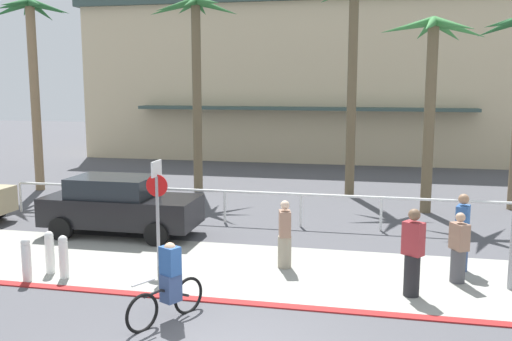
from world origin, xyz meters
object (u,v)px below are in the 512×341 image
(palm_tree_1, at_px, (196,45))
(pedestrian_2, at_px, (413,256))
(palm_tree_2, at_px, (352,41))
(pedestrian_0, at_px, (462,235))
(palm_tree_0, at_px, (32,46))
(cyclist_black_0, at_px, (169,284))
(pedestrian_1, at_px, (285,237))
(palm_tree_3, at_px, (432,65))
(bollard_0, at_px, (26,259))
(car_black_1, at_px, (120,205))
(stop_sign_bike_lane, at_px, (157,198))
(bollard_1, at_px, (64,257))
(pedestrian_3, at_px, (459,251))
(bollard_2, at_px, (50,252))

(palm_tree_1, distance_m, pedestrian_2, 13.58)
(palm_tree_2, height_order, pedestrian_0, palm_tree_2)
(palm_tree_0, height_order, palm_tree_1, palm_tree_0)
(cyclist_black_0, bearing_deg, palm_tree_0, 131.39)
(palm_tree_0, height_order, pedestrian_1, palm_tree_0)
(palm_tree_0, xyz_separation_m, palm_tree_3, (15.08, -0.90, -0.84))
(bollard_0, distance_m, car_black_1, 4.10)
(stop_sign_bike_lane, xyz_separation_m, pedestrian_1, (2.91, 0.60, -0.93))
(palm_tree_2, distance_m, car_black_1, 10.73)
(palm_tree_0, height_order, palm_tree_3, palm_tree_0)
(bollard_1, bearing_deg, pedestrian_3, 10.40)
(bollard_1, bearing_deg, bollard_2, 152.71)
(car_black_1, xyz_separation_m, pedestrian_2, (7.93, -3.20, -0.01))
(bollard_0, height_order, pedestrian_1, pedestrian_1)
(bollard_1, relative_size, pedestrian_2, 0.54)
(pedestrian_1, bearing_deg, pedestrian_3, -2.83)
(palm_tree_2, distance_m, pedestrian_0, 10.39)
(bollard_0, relative_size, pedestrian_1, 0.61)
(bollard_2, distance_m, palm_tree_3, 12.95)
(bollard_2, relative_size, car_black_1, 0.23)
(stop_sign_bike_lane, relative_size, pedestrian_1, 1.57)
(bollard_1, xyz_separation_m, bollard_2, (-0.50, 0.26, 0.00))
(bollard_0, distance_m, pedestrian_1, 5.79)
(palm_tree_0, relative_size, palm_tree_2, 0.95)
(pedestrian_0, distance_m, pedestrian_1, 4.08)
(bollard_1, distance_m, pedestrian_2, 7.54)
(stop_sign_bike_lane, bearing_deg, cyclist_black_0, -64.74)
(car_black_1, relative_size, cyclist_black_0, 2.70)
(palm_tree_1, distance_m, pedestrian_1, 11.24)
(bollard_2, xyz_separation_m, pedestrian_3, (9.05, 1.31, 0.20))
(cyclist_black_0, distance_m, pedestrian_0, 6.91)
(cyclist_black_0, bearing_deg, bollard_0, 161.48)
(bollard_0, distance_m, palm_tree_0, 12.62)
(bollard_0, bearing_deg, pedestrian_0, 16.27)
(bollard_2, relative_size, pedestrian_2, 0.54)
(cyclist_black_0, relative_size, pedestrian_2, 0.89)
(bollard_0, xyz_separation_m, palm_tree_3, (9.10, 8.91, 4.40))
(stop_sign_bike_lane, relative_size, cyclist_black_0, 1.57)
(palm_tree_0, distance_m, palm_tree_3, 15.13)
(car_black_1, distance_m, pedestrian_3, 9.22)
(bollard_1, bearing_deg, bollard_0, -153.40)
(palm_tree_2, distance_m, palm_tree_3, 3.76)
(palm_tree_3, bearing_deg, pedestrian_3, -88.86)
(palm_tree_2, height_order, car_black_1, palm_tree_2)
(stop_sign_bike_lane, bearing_deg, pedestrian_1, 11.55)
(car_black_1, bearing_deg, pedestrian_2, -22.00)
(stop_sign_bike_lane, height_order, palm_tree_1, palm_tree_1)
(pedestrian_1, bearing_deg, cyclist_black_0, -115.40)
(palm_tree_0, relative_size, cyclist_black_0, 4.67)
(bollard_1, xyz_separation_m, palm_tree_1, (-0.25, 10.51, 5.28))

